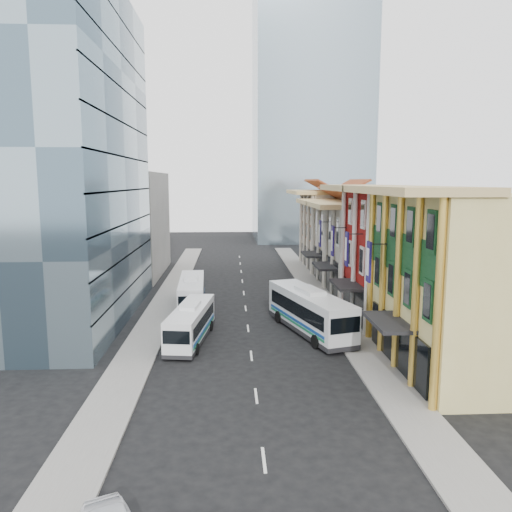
{
  "coord_description": "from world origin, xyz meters",
  "views": [
    {
      "loc": [
        -1.46,
        -27.45,
        12.81
      ],
      "look_at": [
        1.11,
        22.96,
        5.24
      ],
      "focal_mm": 35.0,
      "sensor_mm": 36.0,
      "label": 1
    }
  ],
  "objects": [
    {
      "name": "shophouse_cream_mid",
      "position": [
        14.0,
        35.5,
        5.0
      ],
      "size": [
        8.0,
        9.0,
        10.0
      ],
      "primitive_type": "cube",
      "color": "beige",
      "rests_on": "ground"
    },
    {
      "name": "shophouse_cream_near",
      "position": [
        14.0,
        26.5,
        5.0
      ],
      "size": [
        8.0,
        9.0,
        10.0
      ],
      "primitive_type": "cube",
      "color": "beige",
      "rests_on": "ground"
    },
    {
      "name": "shophouse_tan",
      "position": [
        14.0,
        5.0,
        6.0
      ],
      "size": [
        8.0,
        14.0,
        12.0
      ],
      "primitive_type": "cube",
      "color": "#D0C378",
      "rests_on": "ground"
    },
    {
      "name": "sidewalk_right",
      "position": [
        8.5,
        22.0,
        0.07
      ],
      "size": [
        3.0,
        90.0,
        0.15
      ],
      "primitive_type": "cube",
      "color": "slate",
      "rests_on": "ground"
    },
    {
      "name": "office_block_far",
      "position": [
        -16.0,
        42.0,
        7.0
      ],
      "size": [
        10.0,
        18.0,
        14.0
      ],
      "primitive_type": "cube",
      "color": "gray",
      "rests_on": "ground"
    },
    {
      "name": "shophouse_red",
      "position": [
        14.0,
        17.0,
        6.0
      ],
      "size": [
        8.0,
        10.0,
        12.0
      ],
      "primitive_type": "cube",
      "color": "maroon",
      "rests_on": "ground"
    },
    {
      "name": "sidewalk_left",
      "position": [
        -8.5,
        22.0,
        0.07
      ],
      "size": [
        3.0,
        90.0,
        0.15
      ],
      "primitive_type": "cube",
      "color": "slate",
      "rests_on": "ground"
    },
    {
      "name": "office_tower",
      "position": [
        -17.0,
        19.0,
        15.0
      ],
      "size": [
        12.0,
        26.0,
        30.0
      ],
      "primitive_type": "cube",
      "color": "#435A6B",
      "rests_on": "ground"
    },
    {
      "name": "shophouse_cream_far",
      "position": [
        14.0,
        46.0,
        5.5
      ],
      "size": [
        8.0,
        12.0,
        11.0
      ],
      "primitive_type": "cube",
      "color": "beige",
      "rests_on": "ground"
    },
    {
      "name": "bus_left_far",
      "position": [
        -5.45,
        22.12,
        1.69
      ],
      "size": [
        2.96,
        10.66,
        3.39
      ],
      "primitive_type": null,
      "rotation": [
        0.0,
        0.0,
        0.05
      ],
      "color": "silver",
      "rests_on": "ground"
    },
    {
      "name": "bus_right",
      "position": [
        5.2,
        13.52,
        1.94
      ],
      "size": [
        6.2,
        12.4,
        3.88
      ],
      "primitive_type": null,
      "rotation": [
        0.0,
        0.0,
        0.29
      ],
      "color": "silver",
      "rests_on": "ground"
    },
    {
      "name": "bus_left_near",
      "position": [
        -4.73,
        11.7,
        1.56
      ],
      "size": [
        3.58,
        9.97,
        3.13
      ],
      "primitive_type": null,
      "rotation": [
        0.0,
        0.0,
        -0.14
      ],
      "color": "silver",
      "rests_on": "ground"
    },
    {
      "name": "ground",
      "position": [
        0.0,
        0.0,
        0.0
      ],
      "size": [
        200.0,
        200.0,
        0.0
      ],
      "primitive_type": "plane",
      "color": "black",
      "rests_on": "ground"
    }
  ]
}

